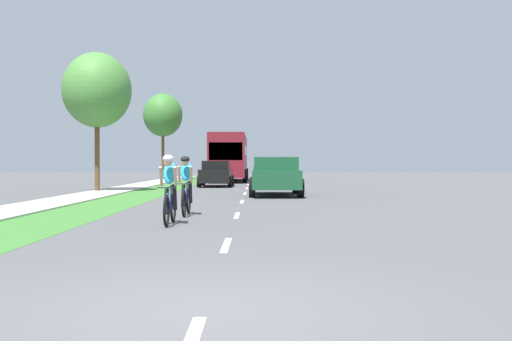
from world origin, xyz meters
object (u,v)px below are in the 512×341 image
object	(u,v)px
bus_maroon	(227,155)
cyclist_trailing	(183,185)
cyclist_lead	(167,189)
street_tree_near	(94,90)
pickup_dark_green	(272,176)
sedan_black	(213,174)
suv_white	(233,167)
street_tree_far	(160,115)

from	to	relation	value
bus_maroon	cyclist_trailing	bearing A→B (deg)	-89.67
cyclist_lead	street_tree_near	xyz separation A→B (m)	(-5.78, 15.29, 4.12)
pickup_dark_green	bus_maroon	bearing A→B (deg)	98.18
sedan_black	suv_white	world-z (taller)	suv_white
cyclist_trailing	cyclist_lead	bearing A→B (deg)	-92.29
pickup_dark_green	bus_maroon	distance (m)	20.12
pickup_dark_green	street_tree_far	bearing A→B (deg)	109.73
cyclist_trailing	street_tree_far	bearing A→B (deg)	100.04
cyclist_lead	street_tree_far	xyz separation A→B (m)	(-5.85, 35.94, 4.58)
cyclist_trailing	sedan_black	size ratio (longest dim) A/B	0.40
sedan_black	street_tree_far	distance (m)	16.08
cyclist_trailing	street_tree_near	xyz separation A→B (m)	(-5.87, 12.94, 4.12)
cyclist_lead	pickup_dark_green	world-z (taller)	pickup_dark_green
bus_maroon	street_tree_near	world-z (taller)	street_tree_near
sedan_black	street_tree_far	size ratio (longest dim) A/B	0.60
sedan_black	suv_white	size ratio (longest dim) A/B	0.91
pickup_dark_green	suv_white	size ratio (longest dim) A/B	1.09
street_tree_near	street_tree_far	bearing A→B (deg)	90.19
suv_white	street_tree_far	size ratio (longest dim) A/B	0.65
sedan_black	street_tree_near	bearing A→B (deg)	-130.76
cyclist_trailing	pickup_dark_green	size ratio (longest dim) A/B	0.34
bus_maroon	pickup_dark_green	bearing A→B (deg)	-81.82
cyclist_trailing	pickup_dark_green	xyz separation A→B (m)	(2.69, 9.51, 0.02)
cyclist_trailing	suv_white	distance (m)	47.64
bus_maroon	street_tree_far	size ratio (longest dim) A/B	1.61
cyclist_lead	sedan_black	world-z (taller)	cyclist_lead
suv_white	bus_maroon	bearing A→B (deg)	-89.62
cyclist_trailing	street_tree_near	world-z (taller)	street_tree_near
sedan_black	bus_maroon	size ratio (longest dim) A/B	0.37
cyclist_trailing	street_tree_far	xyz separation A→B (m)	(-5.94, 33.58, 4.58)
cyclist_trailing	street_tree_far	distance (m)	34.41
pickup_dark_green	street_tree_far	distance (m)	25.98
cyclist_trailing	suv_white	world-z (taller)	suv_white
suv_white	street_tree_far	world-z (taller)	street_tree_far
street_tree_far	suv_white	bearing A→B (deg)	68.08
suv_white	street_tree_near	size ratio (longest dim) A/B	0.69
pickup_dark_green	suv_white	xyz separation A→B (m)	(-2.98, 38.13, 0.12)
sedan_black	suv_white	distance (m)	28.47
cyclist_trailing	bus_maroon	size ratio (longest dim) A/B	0.15
cyclist_lead	suv_white	bearing A→B (deg)	90.22
cyclist_lead	street_tree_near	size ratio (longest dim) A/B	0.25
cyclist_trailing	street_tree_near	bearing A→B (deg)	114.42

